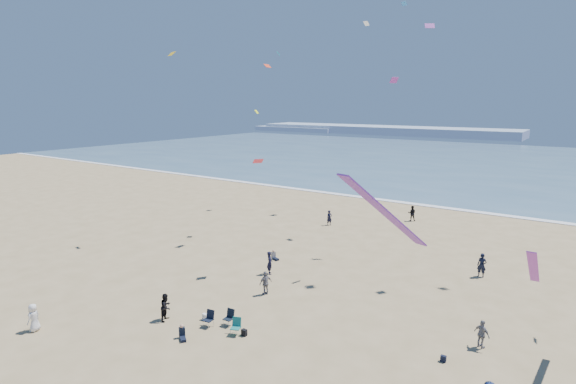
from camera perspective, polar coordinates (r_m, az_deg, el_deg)
The scene contains 11 objects.
ocean at distance 109.29m, azimuth 25.81°, elevation 3.24°, with size 220.00×100.00×0.06m, color #476B84.
surf_line at distance 60.94m, azimuth 18.43°, elevation -1.81°, with size 220.00×1.20×0.08m, color white.
headland_far at distance 197.83m, azimuth 11.88°, elevation 7.71°, with size 110.00×20.00×3.20m, color #7A8EA8.
headland_near at distance 212.19m, azimuth 1.24°, elevation 8.01°, with size 40.00×14.00×2.00m, color #7A8EA8.
standing_flyers at distance 29.76m, azimuth 8.56°, elevation -13.47°, with size 29.98×41.83×1.94m.
seated_group at distance 25.12m, azimuth -3.75°, elevation -19.51°, with size 18.41×23.26×0.84m.
chair_cluster at distance 28.02m, azimuth -8.15°, elevation -15.94°, with size 2.73×1.45×1.00m.
white_tote at distance 29.38m, azimuth -10.48°, elevation -15.33°, with size 0.35×0.20×0.40m, color silver.
black_backpack at distance 27.35m, azimuth -5.58°, elevation -17.34°, with size 0.30×0.22×0.38m, color black.
navy_bag at distance 26.22m, azimuth 19.12°, elevation -19.36°, with size 0.28×0.18×0.34m, color black.
kites_aloft at distance 27.12m, azimuth 17.98°, elevation 10.17°, with size 37.17×43.57×31.13m.
Camera 1 is at (15.91, -12.31, 13.29)m, focal length 28.00 mm.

